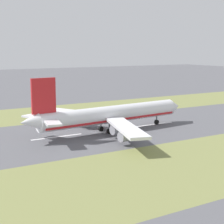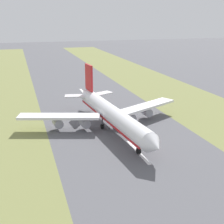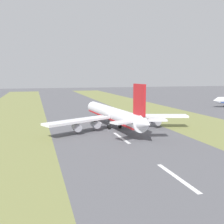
% 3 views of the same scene
% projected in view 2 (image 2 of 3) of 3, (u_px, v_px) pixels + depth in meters
% --- Properties ---
extents(ground_plane, '(800.00, 800.00, 0.00)m').
position_uv_depth(ground_plane, '(113.00, 125.00, 118.51)').
color(ground_plane, '#56565B').
extents(grass_median_west, '(40.00, 600.00, 0.01)m').
position_uv_depth(grass_median_west, '(215.00, 114.00, 131.02)').
color(grass_median_west, olive).
rests_on(grass_median_west, ground).
extents(centreline_dash_near, '(1.20, 18.00, 0.01)m').
position_uv_depth(centreline_dash_near, '(84.00, 92.00, 167.91)').
color(centreline_dash_near, silver).
rests_on(centreline_dash_near, ground).
extents(centreline_dash_mid, '(1.20, 18.00, 0.01)m').
position_uv_depth(centreline_dash_mid, '(103.00, 114.00, 131.36)').
color(centreline_dash_mid, silver).
rests_on(centreline_dash_mid, ground).
extents(centreline_dash_far, '(1.20, 18.00, 0.01)m').
position_uv_depth(centreline_dash_far, '(138.00, 152.00, 94.82)').
color(centreline_dash_far, silver).
rests_on(centreline_dash_far, ground).
extents(airplane_main_jet, '(63.88, 67.22, 20.20)m').
position_uv_depth(airplane_main_jet, '(110.00, 113.00, 112.37)').
color(airplane_main_jet, white).
rests_on(airplane_main_jet, ground).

